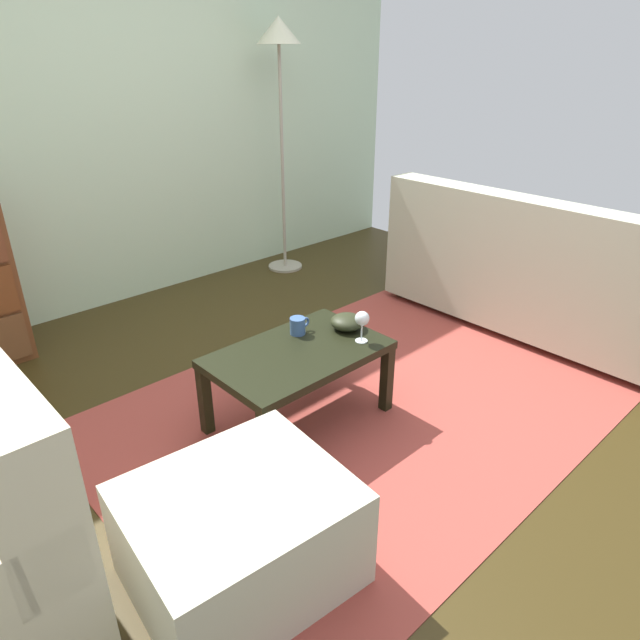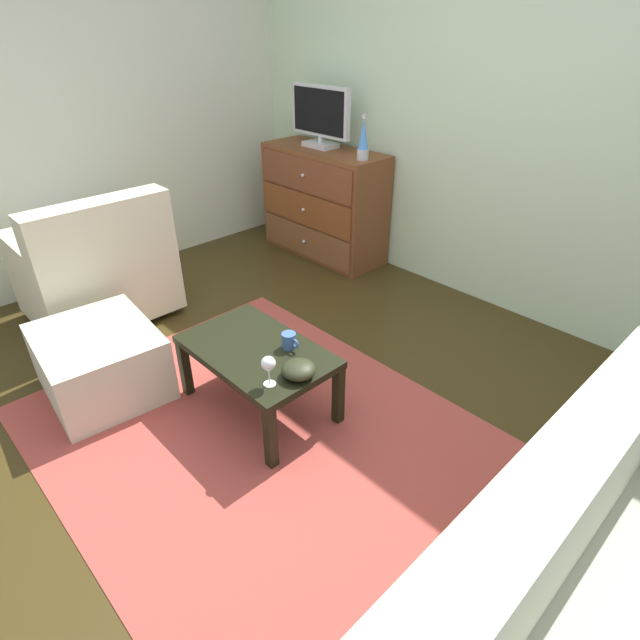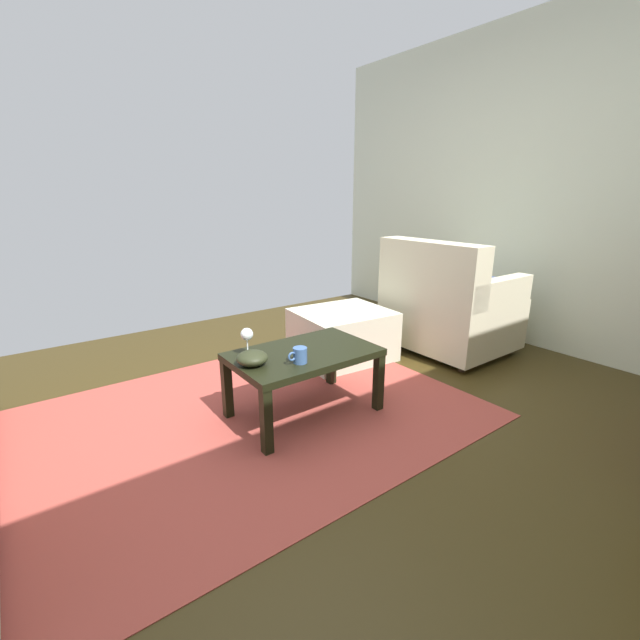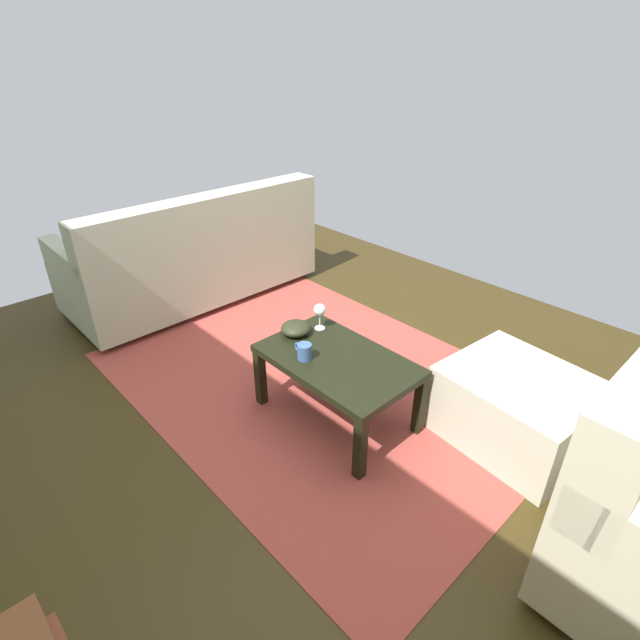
# 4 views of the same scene
# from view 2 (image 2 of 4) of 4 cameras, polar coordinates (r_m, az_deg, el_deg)

# --- Properties ---
(ground_plane) EXTENTS (5.31, 4.51, 0.05)m
(ground_plane) POSITION_cam_2_polar(r_m,az_deg,el_deg) (2.90, -4.67, -10.44)
(ground_plane) COLOR #372B11
(wall_accent_rear) EXTENTS (5.31, 0.12, 2.62)m
(wall_accent_rear) POSITION_cam_2_polar(r_m,az_deg,el_deg) (3.80, 20.10, 20.64)
(wall_accent_rear) COLOR beige
(wall_accent_rear) RESTS_ON ground_plane
(wall_plain_left) EXTENTS (0.12, 4.51, 2.62)m
(wall_plain_left) POSITION_cam_2_polar(r_m,az_deg,el_deg) (4.38, -27.63, 20.31)
(wall_plain_left) COLOR beige
(wall_plain_left) RESTS_ON ground_plane
(area_rug) EXTENTS (2.60, 1.90, 0.01)m
(area_rug) POSITION_cam_2_polar(r_m,az_deg,el_deg) (2.67, -5.26, -14.00)
(area_rug) COLOR #9E3F37
(area_rug) RESTS_ON ground_plane
(dresser) EXTENTS (1.14, 0.49, 0.93)m
(dresser) POSITION_cam_2_polar(r_m,az_deg,el_deg) (4.57, 0.42, 12.99)
(dresser) COLOR brown
(dresser) RESTS_ON ground_plane
(tv) EXTENTS (0.62, 0.18, 0.48)m
(tv) POSITION_cam_2_polar(r_m,az_deg,el_deg) (4.47, 0.04, 22.02)
(tv) COLOR silver
(tv) RESTS_ON dresser
(lava_lamp) EXTENTS (0.09, 0.09, 0.33)m
(lava_lamp) POSITION_cam_2_polar(r_m,az_deg,el_deg) (4.07, 4.90, 19.52)
(lava_lamp) COLOR #B7B7BC
(lava_lamp) RESTS_ON dresser
(coffee_table) EXTENTS (0.83, 0.52, 0.39)m
(coffee_table) POSITION_cam_2_polar(r_m,az_deg,el_deg) (2.71, -7.11, -4.11)
(coffee_table) COLOR black
(coffee_table) RESTS_ON ground_plane
(wine_glass) EXTENTS (0.07, 0.07, 0.16)m
(wine_glass) POSITION_cam_2_polar(r_m,az_deg,el_deg) (2.36, -5.83, -4.99)
(wine_glass) COLOR silver
(wine_glass) RESTS_ON coffee_table
(mug) EXTENTS (0.11, 0.08, 0.08)m
(mug) POSITION_cam_2_polar(r_m,az_deg,el_deg) (2.64, -3.48, -2.34)
(mug) COLOR #3A5A91
(mug) RESTS_ON coffee_table
(bowl_decorative) EXTENTS (0.17, 0.17, 0.08)m
(bowl_decorative) POSITION_cam_2_polar(r_m,az_deg,el_deg) (2.45, -2.43, -5.59)
(bowl_decorative) COLOR #262A18
(bowl_decorative) RESTS_ON coffee_table
(armchair) EXTENTS (0.80, 0.91, 0.92)m
(armchair) POSITION_cam_2_polar(r_m,az_deg,el_deg) (3.85, -23.78, 5.15)
(armchair) COLOR #332319
(armchair) RESTS_ON ground_plane
(ottoman) EXTENTS (0.75, 0.66, 0.39)m
(ottoman) POSITION_cam_2_polar(r_m,az_deg,el_deg) (3.16, -23.47, -4.35)
(ottoman) COLOR beige
(ottoman) RESTS_ON ground_plane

